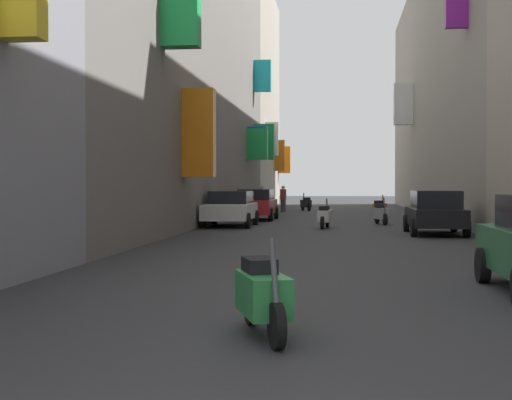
{
  "coord_description": "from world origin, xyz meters",
  "views": [
    {
      "loc": [
        0.39,
        -2.27,
        1.69
      ],
      "look_at": [
        -3.17,
        27.52,
        1.02
      ],
      "focal_mm": 49.99,
      "sensor_mm": 36.0,
      "label": 1
    }
  ],
  "objects": [
    {
      "name": "ground_plane",
      "position": [
        0.0,
        30.0,
        0.0
      ],
      "size": [
        140.0,
        140.0,
        0.0
      ],
      "primitive_type": "plane",
      "color": "#2D2D30"
    },
    {
      "name": "building_left_mid_a",
      "position": [
        -7.99,
        23.93,
        8.2
      ],
      "size": [
        7.14,
        23.24,
        16.42
      ],
      "color": "slate",
      "rests_on": "ground"
    },
    {
      "name": "building_left_mid_b",
      "position": [
        -7.98,
        40.42,
        8.35
      ],
      "size": [
        7.21,
        9.73,
        16.72
      ],
      "color": "slate",
      "rests_on": "ground"
    },
    {
      "name": "building_left_mid_c",
      "position": [
        -7.99,
        52.65,
        8.39
      ],
      "size": [
        7.04,
        14.71,
        16.79
      ],
      "color": "#9E9384",
      "rests_on": "ground"
    },
    {
      "name": "building_right_mid_b",
      "position": [
        8.0,
        40.61,
        7.41
      ],
      "size": [
        7.22,
        38.78,
        14.82
      ],
      "color": "gray",
      "rests_on": "ground"
    },
    {
      "name": "parked_car_red",
      "position": [
        -3.62,
        31.23,
        0.76
      ],
      "size": [
        1.89,
        4.08,
        1.45
      ],
      "color": "#B21E1E",
      "rests_on": "ground"
    },
    {
      "name": "parked_car_black",
      "position": [
        3.54,
        22.19,
        0.77
      ],
      "size": [
        1.83,
        4.03,
        1.47
      ],
      "color": "black",
      "rests_on": "ground"
    },
    {
      "name": "parked_car_white",
      "position": [
        -4.02,
        25.97,
        0.74
      ],
      "size": [
        1.92,
        4.0,
        1.41
      ],
      "color": "white",
      "rests_on": "ground"
    },
    {
      "name": "scooter_orange",
      "position": [
        2.38,
        34.97,
        0.46
      ],
      "size": [
        0.81,
        1.89,
        1.13
      ],
      "color": "orange",
      "rests_on": "ground"
    },
    {
      "name": "scooter_silver",
      "position": [
        2.06,
        27.95,
        0.46
      ],
      "size": [
        0.65,
        1.76,
        1.13
      ],
      "color": "#ADADB2",
      "rests_on": "ground"
    },
    {
      "name": "scooter_white",
      "position": [
        -0.22,
        25.16,
        0.46
      ],
      "size": [
        0.57,
        1.89,
        1.13
      ],
      "color": "silver",
      "rests_on": "ground"
    },
    {
      "name": "scooter_green",
      "position": [
        -0.47,
        5.56,
        0.46
      ],
      "size": [
        0.76,
        1.74,
        1.13
      ],
      "color": "#287F3D",
      "rests_on": "ground"
    },
    {
      "name": "scooter_black",
      "position": [
        -1.82,
        42.96,
        0.46
      ],
      "size": [
        0.78,
        1.77,
        1.13
      ],
      "color": "black",
      "rests_on": "ground"
    },
    {
      "name": "pedestrian_crossing",
      "position": [
        -3.1,
        40.88,
        0.79
      ],
      "size": [
        0.47,
        0.47,
        1.6
      ],
      "color": "#3F3F3F",
      "rests_on": "ground"
    },
    {
      "name": "pedestrian_near_left",
      "position": [
        -3.97,
        36.73,
        0.82
      ],
      "size": [
        0.54,
        0.54,
        1.65
      ],
      "color": "#393939",
      "rests_on": "ground"
    }
  ]
}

